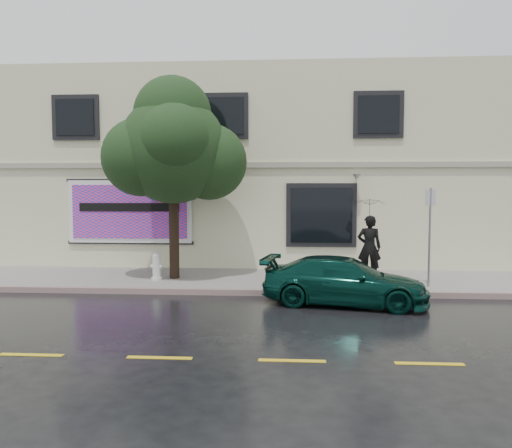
# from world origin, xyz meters

# --- Properties ---
(ground) EXTENTS (90.00, 90.00, 0.00)m
(ground) POSITION_xyz_m (0.00, 0.00, 0.00)
(ground) COLOR black
(ground) RESTS_ON ground
(sidewalk) EXTENTS (20.00, 3.50, 0.15)m
(sidewalk) POSITION_xyz_m (0.00, 3.25, 0.07)
(sidewalk) COLOR gray
(sidewalk) RESTS_ON ground
(curb) EXTENTS (20.00, 0.18, 0.16)m
(curb) POSITION_xyz_m (0.00, 1.50, 0.07)
(curb) COLOR slate
(curb) RESTS_ON ground
(road_marking) EXTENTS (19.00, 0.12, 0.01)m
(road_marking) POSITION_xyz_m (0.00, -3.50, 0.01)
(road_marking) COLOR gold
(road_marking) RESTS_ON ground
(building) EXTENTS (20.00, 8.12, 7.00)m
(building) POSITION_xyz_m (0.00, 9.00, 3.50)
(building) COLOR beige
(building) RESTS_ON ground
(billboard) EXTENTS (4.30, 0.16, 2.20)m
(billboard) POSITION_xyz_m (-3.20, 4.92, 2.05)
(billboard) COLOR white
(billboard) RESTS_ON ground
(car) EXTENTS (4.22, 2.46, 1.16)m
(car) POSITION_xyz_m (3.50, 0.62, 0.58)
(car) COLOR #083128
(car) RESTS_ON ground
(pedestrian) EXTENTS (0.73, 0.52, 1.89)m
(pedestrian) POSITION_xyz_m (4.51, 3.27, 1.10)
(pedestrian) COLOR black
(pedestrian) RESTS_ON sidewalk
(umbrella) EXTENTS (1.12, 1.12, 0.72)m
(umbrella) POSITION_xyz_m (4.51, 3.27, 2.40)
(umbrella) COLOR black
(umbrella) RESTS_ON pedestrian
(street_tree) EXTENTS (3.17, 3.17, 5.39)m
(street_tree) POSITION_xyz_m (-1.27, 3.08, 3.94)
(street_tree) COLOR black
(street_tree) RESTS_ON sidewalk
(fire_hydrant) EXTENTS (0.34, 0.32, 0.82)m
(fire_hydrant) POSITION_xyz_m (-1.71, 2.72, 0.55)
(fire_hydrant) COLOR silver
(fire_hydrant) RESTS_ON sidewalk
(sign_pole) EXTENTS (0.31, 0.15, 2.68)m
(sign_pole) POSITION_xyz_m (5.95, 2.24, 1.75)
(sign_pole) COLOR gray
(sign_pole) RESTS_ON sidewalk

